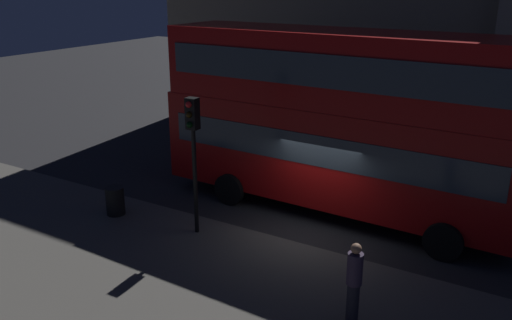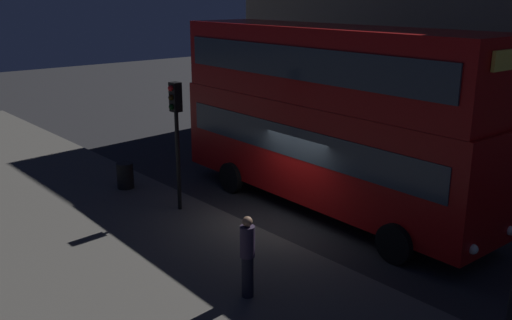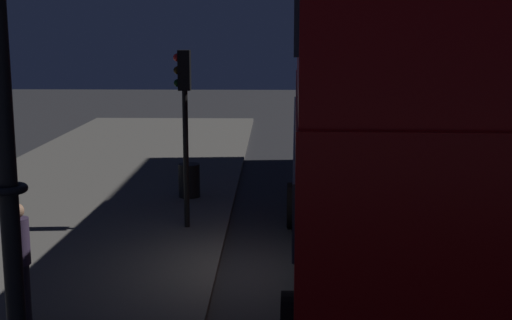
{
  "view_description": "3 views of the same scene",
  "coord_description": "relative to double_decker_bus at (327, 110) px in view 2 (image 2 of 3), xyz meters",
  "views": [
    {
      "loc": [
        5.79,
        -12.66,
        6.94
      ],
      "look_at": [
        -1.62,
        -0.24,
        2.01
      ],
      "focal_mm": 37.58,
      "sensor_mm": 36.0,
      "label": 1
    },
    {
      "loc": [
        11.02,
        -10.49,
        6.38
      ],
      "look_at": [
        -2.02,
        0.75,
        1.34
      ],
      "focal_mm": 39.68,
      "sensor_mm": 36.0,
      "label": 2
    },
    {
      "loc": [
        12.34,
        0.18,
        4.41
      ],
      "look_at": [
        -0.22,
        -0.15,
        2.08
      ],
      "focal_mm": 49.54,
      "sensor_mm": 36.0,
      "label": 3
    }
  ],
  "objects": [
    {
      "name": "double_decker_bus",
      "position": [
        0.0,
        0.0,
        0.0
      ],
      "size": [
        11.12,
        3.13,
        5.53
      ],
      "rotation": [
        0.0,
        0.0,
        -0.03
      ],
      "color": "#9E0C0C",
      "rests_on": "ground"
    },
    {
      "name": "traffic_light_near_kerb",
      "position": [
        -2.61,
        -3.59,
        -0.2
      ],
      "size": [
        0.32,
        0.36,
        3.86
      ],
      "rotation": [
        0.0,
        0.0,
        0.02
      ],
      "color": "black",
      "rests_on": "sidewalk_slab"
    },
    {
      "name": "litter_bin",
      "position": [
        -5.45,
        -3.87,
        -2.54
      ],
      "size": [
        0.56,
        0.56,
        0.87
      ],
      "primitive_type": "cylinder",
      "color": "black",
      "rests_on": "sidewalk_slab"
    },
    {
      "name": "sidewalk_slab",
      "position": [
        0.06,
        -6.55,
        -3.04
      ],
      "size": [
        44.0,
        7.72,
        0.12
      ],
      "primitive_type": "cube",
      "color": "#4C4944",
      "rests_on": "ground"
    },
    {
      "name": "pedestrian",
      "position": [
        2.71,
        -5.34,
        -2.01
      ],
      "size": [
        0.32,
        0.32,
        1.85
      ],
      "rotation": [
        0.0,
        0.0,
        3.36
      ],
      "color": "black",
      "rests_on": "sidewalk_slab"
    },
    {
      "name": "ground_plane",
      "position": [
        0.06,
        -1.84,
        -3.1
      ],
      "size": [
        80.0,
        80.0,
        0.0
      ],
      "primitive_type": "plane",
      "color": "#232326"
    }
  ]
}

